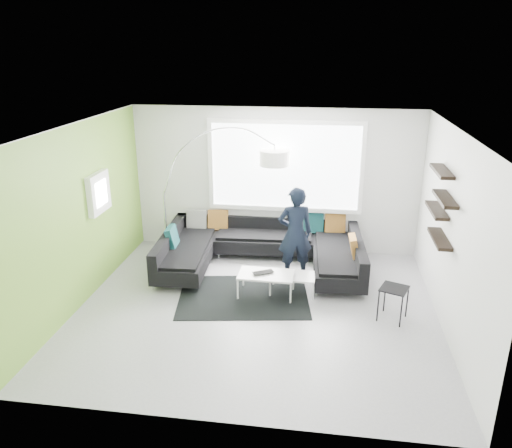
{
  "coord_description": "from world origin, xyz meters",
  "views": [
    {
      "loc": [
        0.96,
        -6.78,
        3.9
      ],
      "look_at": [
        -0.13,
        0.9,
        1.08
      ],
      "focal_mm": 35.0,
      "sensor_mm": 36.0,
      "label": 1
    }
  ],
  "objects": [
    {
      "name": "ground",
      "position": [
        0.0,
        0.0,
        0.0
      ],
      "size": [
        5.5,
        5.5,
        0.0
      ],
      "primitive_type": "plane",
      "color": "gray",
      "rests_on": "ground"
    },
    {
      "name": "room_shell",
      "position": [
        0.04,
        0.21,
        1.81
      ],
      "size": [
        5.54,
        5.04,
        2.82
      ],
      "color": "silver",
      "rests_on": "ground"
    },
    {
      "name": "sectional_sofa",
      "position": [
        -0.12,
        1.49,
        0.34
      ],
      "size": [
        3.7,
        2.41,
        0.77
      ],
      "rotation": [
        0.0,
        0.0,
        0.05
      ],
      "color": "black",
      "rests_on": "ground"
    },
    {
      "name": "rug",
      "position": [
        -0.27,
        0.38,
        0.01
      ],
      "size": [
        2.29,
        1.81,
        0.01
      ],
      "primitive_type": "cube",
      "rotation": [
        0.0,
        0.0,
        0.15
      ],
      "color": "black",
      "rests_on": "ground"
    },
    {
      "name": "coffee_table",
      "position": [
        0.3,
        0.57,
        0.19
      ],
      "size": [
        1.17,
        0.7,
        0.38
      ],
      "primitive_type": "cube",
      "rotation": [
        0.0,
        0.0,
        -0.02
      ],
      "color": "white",
      "rests_on": "ground"
    },
    {
      "name": "arc_lamp",
      "position": [
        -1.99,
        1.77,
        1.26
      ],
      "size": [
        2.34,
        0.64,
        2.52
      ],
      "primitive_type": null,
      "rotation": [
        0.0,
        0.0,
        0.02
      ],
      "color": "silver",
      "rests_on": "ground"
    },
    {
      "name": "side_table",
      "position": [
        2.05,
        -0.0,
        0.26
      ],
      "size": [
        0.49,
        0.49,
        0.52
      ],
      "primitive_type": "cube",
      "rotation": [
        0.0,
        0.0,
        -0.38
      ],
      "color": "black",
      "rests_on": "ground"
    },
    {
      "name": "person",
      "position": [
        0.5,
        1.23,
        0.82
      ],
      "size": [
        0.79,
        0.69,
        1.65
      ],
      "primitive_type": "imported",
      "rotation": [
        0.0,
        0.0,
        3.4
      ],
      "color": "black",
      "rests_on": "ground"
    },
    {
      "name": "laptop",
      "position": [
        0.06,
        0.46,
        0.39
      ],
      "size": [
        0.54,
        0.52,
        0.03
      ],
      "primitive_type": "imported",
      "rotation": [
        0.0,
        0.0,
        0.51
      ],
      "color": "black",
      "rests_on": "coffee_table"
    }
  ]
}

